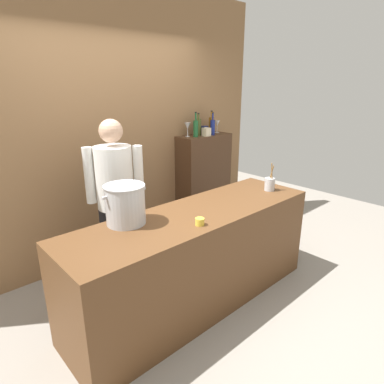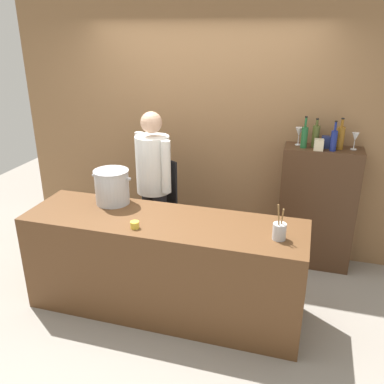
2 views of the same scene
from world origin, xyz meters
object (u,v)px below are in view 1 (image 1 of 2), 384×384
object	(u,v)px
wine_bottle_olive	(198,127)
stockpot_large	(125,204)
wine_bottle_cobalt	(213,127)
chef	(116,194)
spice_tin_navy	(204,130)
wine_bottle_amber	(211,125)
wine_bottle_green	(196,128)
utensil_crock	(270,184)
wine_glass_wide	(217,124)
wine_glass_short	(188,126)
spice_tin_cream	(206,132)
butter_jar	(200,222)

from	to	relation	value
wine_bottle_olive	stockpot_large	bearing A→B (deg)	-150.14
wine_bottle_cobalt	wine_bottle_olive	bearing A→B (deg)	151.12
chef	spice_tin_navy	distance (m)	1.75
wine_bottle_amber	wine_bottle_green	bearing A→B (deg)	-171.52
utensil_crock	wine_glass_wide	size ratio (longest dim) A/B	1.77
chef	stockpot_large	xyz separation A→B (m)	(-0.20, -0.51, 0.09)
wine_glass_short	spice_tin_cream	size ratio (longest dim) A/B	1.67
wine_bottle_amber	spice_tin_cream	size ratio (longest dim) A/B	2.86
butter_jar	wine_bottle_green	xyz separation A→B (m)	(1.23, 1.35, 0.49)
wine_glass_wide	wine_glass_short	size ratio (longest dim) A/B	0.94
wine_bottle_olive	spice_tin_cream	world-z (taller)	wine_bottle_olive
wine_bottle_green	spice_tin_navy	xyz separation A→B (m)	(0.21, 0.06, -0.05)
spice_tin_cream	butter_jar	bearing A→B (deg)	-136.39
butter_jar	utensil_crock	bearing A→B (deg)	7.10
wine_bottle_amber	spice_tin_cream	world-z (taller)	wine_bottle_amber
wine_bottle_olive	wine_glass_short	world-z (taller)	wine_bottle_olive
utensil_crock	wine_bottle_olive	world-z (taller)	wine_bottle_olive
chef	stockpot_large	bearing A→B (deg)	100.94
spice_tin_navy	wine_glass_wide	bearing A→B (deg)	3.10
wine_bottle_olive	wine_glass_short	distance (m)	0.17
wine_bottle_cobalt	wine_bottle_amber	size ratio (longest dim) A/B	0.95
stockpot_large	butter_jar	world-z (taller)	stockpot_large
utensil_crock	wine_glass_short	world-z (taller)	wine_glass_short
utensil_crock	wine_bottle_amber	distance (m)	1.41
utensil_crock	wine_glass_wide	bearing A→B (deg)	66.28
utensil_crock	wine_glass_wide	xyz separation A→B (m)	(0.57, 1.29, 0.45)
butter_jar	wine_glass_wide	distance (m)	2.27
stockpot_large	wine_glass_wide	xyz separation A→B (m)	(2.10, 1.01, 0.36)
wine_bottle_olive	wine_glass_wide	distance (m)	0.37
spice_tin_navy	wine_bottle_amber	bearing A→B (deg)	-3.77
wine_glass_wide	wine_bottle_olive	bearing A→B (deg)	-178.14
butter_jar	wine_glass_wide	world-z (taller)	wine_glass_wide
butter_jar	wine_bottle_green	bearing A→B (deg)	47.79
utensil_crock	spice_tin_cream	world-z (taller)	spice_tin_cream
wine_glass_wide	wine_glass_short	world-z (taller)	wine_glass_short
wine_bottle_cobalt	stockpot_large	bearing A→B (deg)	-154.62
utensil_crock	stockpot_large	bearing A→B (deg)	169.72
wine_bottle_olive	spice_tin_navy	world-z (taller)	wine_bottle_olive
wine_glass_wide	spice_tin_navy	xyz separation A→B (m)	(-0.27, -0.01, -0.06)
butter_jar	spice_tin_navy	bearing A→B (deg)	44.58
wine_glass_wide	wine_bottle_amber	bearing A→B (deg)	-170.35
wine_bottle_amber	spice_tin_cream	xyz separation A→B (m)	(-0.19, -0.10, -0.06)
chef	spice_tin_navy	bearing A→B (deg)	-130.67
stockpot_large	wine_bottle_olive	size ratio (longest dim) A/B	1.33
utensil_crock	wine_bottle_green	distance (m)	1.30
wine_glass_short	spice_tin_navy	bearing A→B (deg)	-6.94
wine_bottle_cobalt	butter_jar	bearing A→B (deg)	-138.63
utensil_crock	spice_tin_navy	distance (m)	1.36
wine_glass_wide	wine_glass_short	bearing A→B (deg)	178.10
wine_bottle_green	wine_glass_wide	world-z (taller)	wine_bottle_green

